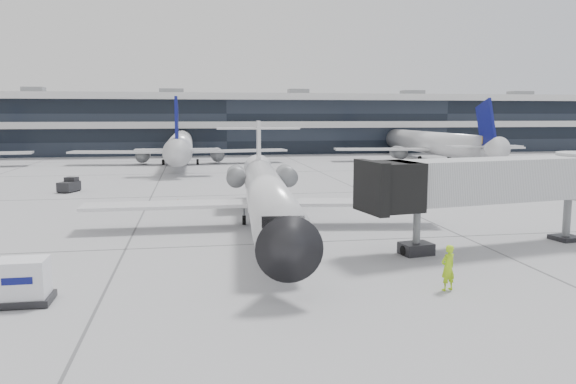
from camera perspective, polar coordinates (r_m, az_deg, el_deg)
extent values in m
plane|color=gray|center=(32.87, 1.47, -5.14)|extent=(220.00, 220.00, 0.00)
cube|color=black|center=(113.61, -6.58, 6.64)|extent=(170.00, 22.00, 10.00)
cylinder|color=silver|center=(35.94, -2.11, -0.34)|extent=(4.41, 23.78, 2.66)
cone|color=black|center=(22.98, -0.19, -5.06)|extent=(2.86, 2.95, 2.66)
cone|color=silver|center=(49.19, -3.01, 2.23)|extent=(2.76, 3.33, 2.53)
cube|color=silver|center=(37.22, -12.09, -1.30)|extent=(10.85, 2.61, 0.22)
cube|color=silver|center=(37.91, 7.52, -1.03)|extent=(11.10, 4.09, 0.22)
cylinder|color=slate|center=(43.85, -5.30, 1.64)|extent=(1.72, 3.45, 1.48)
cylinder|color=slate|center=(44.03, -0.16, 1.70)|extent=(1.72, 3.45, 1.48)
cube|color=silver|center=(48.44, -3.00, 4.60)|extent=(0.47, 2.58, 4.43)
cube|color=silver|center=(48.77, -3.04, 6.48)|extent=(7.19, 2.10, 0.16)
cylinder|color=black|center=(27.18, -0.93, -7.34)|extent=(0.22, 0.56, 0.55)
cylinder|color=black|center=(38.15, -4.48, -2.85)|extent=(0.28, 0.65, 0.63)
cylinder|color=black|center=(38.31, -0.05, -2.78)|extent=(0.28, 0.65, 0.63)
cube|color=#AEB1B3|center=(33.09, 20.27, 1.19)|extent=(12.72, 4.58, 2.32)
cube|color=black|center=(29.44, 10.58, 0.60)|extent=(2.77, 3.20, 2.50)
cylinder|color=slate|center=(30.62, 12.93, -3.93)|extent=(0.39, 0.39, 2.50)
cube|color=black|center=(30.83, 12.88, -5.63)|extent=(1.79, 1.50, 0.62)
cylinder|color=slate|center=(37.06, 26.47, -2.38)|extent=(0.45, 0.45, 2.67)
imported|color=#A8E317|center=(24.87, 15.94, -7.40)|extent=(0.84, 0.69, 1.98)
cube|color=black|center=(24.85, -25.24, -9.85)|extent=(2.15, 1.59, 0.26)
cube|color=white|center=(24.60, -25.36, -7.89)|extent=(1.87, 1.41, 1.50)
cone|color=orange|center=(46.44, -11.13, -1.06)|extent=(0.39, 0.39, 0.60)
cube|color=orange|center=(46.48, -11.12, -1.40)|extent=(0.52, 0.52, 0.03)
cube|color=black|center=(57.82, -21.37, 0.54)|extent=(1.99, 2.50, 0.90)
cube|color=black|center=(58.17, -21.14, 1.18)|extent=(1.34, 1.23, 0.50)
cylinder|color=black|center=(58.82, -21.39, 0.33)|extent=(0.32, 0.47, 0.44)
cylinder|color=black|center=(58.24, -20.48, 0.31)|extent=(0.32, 0.47, 0.44)
cylinder|color=black|center=(57.50, -22.24, 0.13)|extent=(0.32, 0.47, 0.44)
cylinder|color=black|center=(56.91, -21.32, 0.10)|extent=(0.32, 0.47, 0.44)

